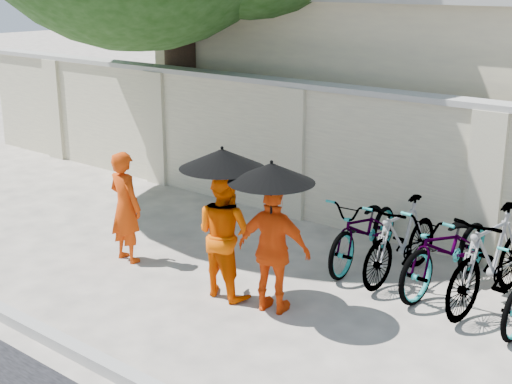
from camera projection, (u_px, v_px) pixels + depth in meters
The scene contains 12 objects.
ground at pixel (202, 300), 8.16m from camera, with size 80.00×80.00×0.00m, color beige.
kerb at pixel (80, 353), 6.89m from camera, with size 40.00×0.16×0.12m, color #999894.
compound_wall at pixel (418, 174), 9.63m from camera, with size 20.00×0.30×2.00m, color beige.
monk_left at pixel (125, 207), 9.13m from camera, with size 0.53×0.35×1.46m, color #C23506.
monk_center at pixel (225, 234), 8.11m from camera, with size 0.72×0.56×1.49m, color #EB5400.
parasol_center at pixel (222, 159), 7.76m from camera, with size 0.95×0.95×0.92m.
monk_right at pixel (274, 250), 7.70m from camera, with size 0.84×0.35×1.44m, color #EB440A.
parasol_right at pixel (271, 173), 7.37m from camera, with size 0.92×0.92×0.89m.
bike_0 at pixel (365, 229), 9.06m from camera, with size 0.63×1.80×0.94m, color slate.
bike_1 at pixel (401, 240), 8.64m from camera, with size 0.47×1.66×1.00m, color slate.
bike_2 at pixel (448, 248), 8.34m from camera, with size 0.67×1.92×1.01m, color slate.
bike_3 at pixel (491, 258), 7.88m from camera, with size 0.53×1.89×1.13m, color slate.
Camera 1 is at (5.24, -5.36, 3.53)m, focal length 50.00 mm.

